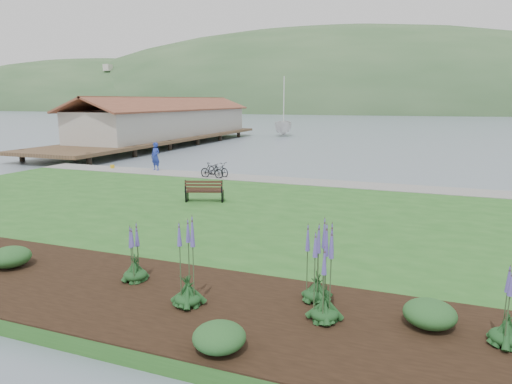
# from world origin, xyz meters

# --- Properties ---
(ground) EXTENTS (600.00, 600.00, 0.00)m
(ground) POSITION_xyz_m (0.00, 0.00, 0.00)
(ground) COLOR slate
(ground) RESTS_ON ground
(lawn) EXTENTS (34.00, 20.00, 0.40)m
(lawn) POSITION_xyz_m (0.00, -2.00, 0.20)
(lawn) COLOR #265D20
(lawn) RESTS_ON ground
(shoreline_path) EXTENTS (34.00, 2.20, 0.03)m
(shoreline_path) POSITION_xyz_m (0.00, 6.90, 0.42)
(shoreline_path) COLOR gray
(shoreline_path) RESTS_ON lawn
(garden_bed) EXTENTS (24.00, 4.40, 0.04)m
(garden_bed) POSITION_xyz_m (3.00, -9.80, 0.42)
(garden_bed) COLOR black
(garden_bed) RESTS_ON lawn
(far_hillside) EXTENTS (580.00, 80.00, 38.00)m
(far_hillside) POSITION_xyz_m (20.00, 170.00, 0.00)
(far_hillside) COLOR #355932
(far_hillside) RESTS_ON ground
(pier_pavilion) EXTENTS (8.00, 36.00, 5.40)m
(pier_pavilion) POSITION_xyz_m (-20.00, 27.52, 2.64)
(pier_pavilion) COLOR #4C3826
(pier_pavilion) RESTS_ON ground
(park_bench) EXTENTS (1.88, 1.24, 1.09)m
(park_bench) POSITION_xyz_m (-1.20, 0.07, 0.94)
(park_bench) COLOR #311B13
(park_bench) RESTS_ON lawn
(person) EXTENTS (0.91, 0.70, 2.24)m
(person) POSITION_xyz_m (-8.69, 7.50, 1.52)
(person) COLOR #22359F
(person) RESTS_ON lawn
(bicycle_a) EXTENTS (1.19, 1.86, 0.92)m
(bicycle_a) POSITION_xyz_m (-3.73, 6.85, 0.86)
(bicycle_a) COLOR black
(bicycle_a) RESTS_ON lawn
(bicycle_b) EXTENTS (0.55, 1.60, 0.95)m
(bicycle_b) POSITION_xyz_m (-3.80, 6.11, 0.87)
(bicycle_b) COLOR black
(bicycle_b) RESTS_ON lawn
(sailboat) EXTENTS (11.76, 11.90, 26.57)m
(sailboat) POSITION_xyz_m (-11.21, 43.97, 0.00)
(sailboat) COLOR silver
(sailboat) RESTS_ON ground
(pannier) EXTENTS (0.24, 0.29, 0.27)m
(pannier) POSITION_xyz_m (-12.05, 7.20, 0.53)
(pannier) COLOR gold
(pannier) RESTS_ON lawn
(echium_0) EXTENTS (0.62, 0.62, 2.36)m
(echium_0) POSITION_xyz_m (3.56, -9.97, 1.35)
(echium_0) COLOR #153A1A
(echium_0) RESTS_ON garden_bed
(echium_1) EXTENTS (0.62, 0.62, 2.25)m
(echium_1) POSITION_xyz_m (6.28, -8.68, 1.36)
(echium_1) COLOR #153A1A
(echium_1) RESTS_ON garden_bed
(echium_2) EXTENTS (0.62, 0.62, 2.27)m
(echium_2) POSITION_xyz_m (6.66, -9.58, 1.42)
(echium_2) COLOR #153A1A
(echium_2) RESTS_ON garden_bed
(echium_3) EXTENTS (0.62, 0.62, 2.00)m
(echium_3) POSITION_xyz_m (10.16, -9.29, 1.19)
(echium_3) COLOR #153A1A
(echium_3) RESTS_ON garden_bed
(echium_4) EXTENTS (0.62, 0.62, 1.75)m
(echium_4) POSITION_xyz_m (1.54, -9.17, 1.17)
(echium_4) COLOR #153A1A
(echium_4) RESTS_ON garden_bed
(shrub_0) EXTENTS (1.13, 1.13, 0.57)m
(shrub_0) POSITION_xyz_m (-2.40, -9.57, 0.72)
(shrub_0) COLOR #1E4C21
(shrub_0) RESTS_ON garden_bed
(shrub_1) EXTENTS (1.03, 1.03, 0.51)m
(shrub_1) POSITION_xyz_m (5.06, -11.45, 0.70)
(shrub_1) COLOR #1E4C21
(shrub_1) RESTS_ON garden_bed
(shrub_2) EXTENTS (1.09, 1.09, 0.55)m
(shrub_2) POSITION_xyz_m (8.77, -9.03, 0.71)
(shrub_2) COLOR #1E4C21
(shrub_2) RESTS_ON garden_bed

